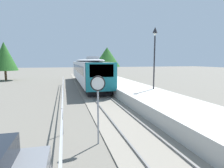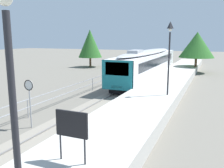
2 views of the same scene
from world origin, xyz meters
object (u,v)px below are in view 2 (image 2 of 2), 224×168
(commuter_train, at_px, (148,62))
(platform_lamp_mid_platform, at_px, (170,45))
(platform_lamp_near_end, at_px, (10,66))
(platform_notice_board, at_px, (72,126))
(speed_limit_sign, at_px, (29,92))

(commuter_train, bearing_deg, platform_lamp_mid_platform, -68.07)
(commuter_train, distance_m, platform_lamp_near_end, 26.53)
(platform_lamp_near_end, height_order, platform_lamp_mid_platform, same)
(commuter_train, distance_m, platform_lamp_mid_platform, 12.25)
(commuter_train, height_order, platform_notice_board, commuter_train)
(platform_lamp_near_end, xyz_separation_m, speed_limit_sign, (-6.36, 7.38, -2.50))
(platform_lamp_mid_platform, relative_size, speed_limit_sign, 1.91)
(platform_notice_board, relative_size, speed_limit_sign, 0.64)
(commuter_train, xyz_separation_m, platform_lamp_mid_platform, (4.48, -11.13, 2.47))
(platform_lamp_mid_platform, xyz_separation_m, platform_notice_board, (-1.16, -11.34, -2.44))
(platform_lamp_mid_platform, distance_m, platform_notice_board, 11.66)
(commuter_train, bearing_deg, platform_notice_board, -81.59)
(platform_notice_board, bearing_deg, platform_lamp_near_end, -72.01)
(platform_lamp_mid_platform, bearing_deg, speed_limit_sign, -130.21)
(platform_lamp_mid_platform, bearing_deg, platform_notice_board, -95.82)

